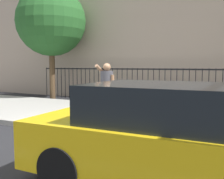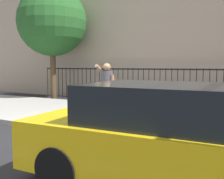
# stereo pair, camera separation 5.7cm
# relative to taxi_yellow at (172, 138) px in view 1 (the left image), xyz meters

# --- Properties ---
(ground_plane) EXTENTS (60.00, 60.00, 0.00)m
(ground_plane) POSITION_rel_taxi_yellow_xyz_m (-2.87, 1.51, -0.70)
(ground_plane) COLOR black
(sidewalk) EXTENTS (28.00, 4.40, 0.15)m
(sidewalk) POSITION_rel_taxi_yellow_xyz_m (-2.87, 3.71, -0.63)
(sidewalk) COLOR #9E9B93
(sidewalk) RESTS_ON ground
(building_facade) EXTENTS (28.00, 4.00, 9.88)m
(building_facade) POSITION_rel_taxi_yellow_xyz_m (-2.87, 10.01, 4.24)
(building_facade) COLOR tan
(building_facade) RESTS_ON ground
(iron_fence) EXTENTS (12.03, 0.04, 1.60)m
(iron_fence) POSITION_rel_taxi_yellow_xyz_m (-2.87, 7.41, 0.32)
(iron_fence) COLOR black
(iron_fence) RESTS_ON ground
(taxi_yellow) EXTENTS (4.26, 1.97, 1.45)m
(taxi_yellow) POSITION_rel_taxi_yellow_xyz_m (0.00, 0.00, 0.00)
(taxi_yellow) COLOR yellow
(taxi_yellow) RESTS_ON ground
(pedestrian_on_phone) EXTENTS (0.70, 0.48, 1.62)m
(pedestrian_on_phone) POSITION_rel_taxi_yellow_xyz_m (-2.45, 2.63, 0.39)
(pedestrian_on_phone) COLOR #936B4C
(pedestrian_on_phone) RESTS_ON sidewalk
(street_tree_near) EXTENTS (3.37, 3.37, 5.54)m
(street_tree_near) POSITION_rel_taxi_yellow_xyz_m (-7.69, 6.51, 3.14)
(street_tree_near) COLOR #4C3823
(street_tree_near) RESTS_ON ground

